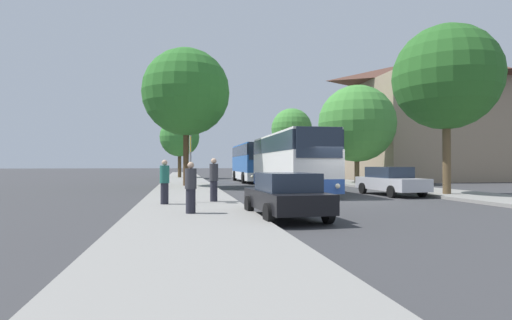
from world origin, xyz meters
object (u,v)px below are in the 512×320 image
(tree_left_far, at_px, (186,92))
(tree_right_mid, at_px, (292,129))
(bus_front, at_px, (289,162))
(bus_stop_sign, at_px, (190,161))
(bus_middle, at_px, (252,162))
(tree_right_far, at_px, (446,78))
(pedestrian_waiting_near, at_px, (191,188))
(pedestrian_waiting_far, at_px, (214,180))
(parked_car_right_near, at_px, (390,181))
(tree_right_near, at_px, (357,124))
(pedestrian_walking_back, at_px, (165,182))
(parked_car_left_curb, at_px, (286,195))
(tree_left_near, at_px, (180,137))

(tree_left_far, distance_m, tree_right_mid, 27.45)
(bus_front, bearing_deg, bus_stop_sign, -129.37)
(bus_middle, height_order, tree_right_far, tree_right_far)
(pedestrian_waiting_near, relative_size, tree_right_mid, 0.18)
(bus_middle, distance_m, pedestrian_waiting_far, 21.39)
(parked_car_right_near, height_order, tree_right_near, tree_right_near)
(bus_front, bearing_deg, tree_right_far, -32.97)
(parked_car_right_near, distance_m, pedestrian_walking_back, 12.41)
(bus_front, distance_m, bus_stop_sign, 9.33)
(tree_right_near, bearing_deg, bus_stop_sign, -132.87)
(parked_car_left_curb, bearing_deg, pedestrian_waiting_far, 108.70)
(bus_front, distance_m, bus_middle, 13.97)
(tree_right_mid, bearing_deg, bus_stop_sign, -111.63)
(tree_right_near, height_order, tree_right_far, tree_right_far)
(parked_car_right_near, bearing_deg, bus_stop_sign, 16.49)
(bus_middle, bearing_deg, pedestrian_waiting_far, -103.82)
(parked_car_left_curb, bearing_deg, parked_car_right_near, 42.10)
(tree_left_near, bearing_deg, parked_car_left_curb, -84.58)
(tree_left_far, height_order, tree_right_mid, tree_left_far)
(parked_car_left_curb, bearing_deg, tree_left_near, 92.36)
(pedestrian_waiting_far, bearing_deg, bus_front, -80.24)
(pedestrian_waiting_far, bearing_deg, tree_left_far, -38.83)
(bus_front, xyz_separation_m, parked_car_right_near, (4.69, -3.36, -1.05))
(bus_stop_sign, relative_size, tree_left_far, 0.27)
(tree_right_far, bearing_deg, tree_right_near, 85.67)
(bus_middle, xyz_separation_m, bus_stop_sign, (-6.24, -21.09, -0.07))
(bus_front, xyz_separation_m, tree_right_mid, (8.36, 29.13, 4.64))
(pedestrian_waiting_far, xyz_separation_m, pedestrian_walking_back, (-1.94, -0.77, -0.04))
(bus_middle, distance_m, parked_car_right_near, 17.93)
(parked_car_left_curb, relative_size, tree_right_mid, 0.44)
(bus_middle, relative_size, parked_car_right_near, 2.21)
(parked_car_right_near, height_order, tree_left_far, tree_left_far)
(parked_car_left_curb, bearing_deg, bus_stop_sign, 120.50)
(bus_stop_sign, bearing_deg, parked_car_left_curb, -56.44)
(parked_car_right_near, height_order, tree_right_mid, tree_right_mid)
(bus_front, relative_size, pedestrian_waiting_near, 7.06)
(tree_left_far, bearing_deg, pedestrian_waiting_far, -85.48)
(bus_stop_sign, height_order, tree_right_far, tree_right_far)
(pedestrian_waiting_near, distance_m, pedestrian_waiting_far, 3.98)
(pedestrian_waiting_near, bearing_deg, tree_left_near, 5.55)
(bus_front, bearing_deg, pedestrian_waiting_near, -119.07)
(bus_front, distance_m, parked_car_left_curb, 11.83)
(parked_car_right_near, xyz_separation_m, tree_left_far, (-10.74, 9.13, 6.04))
(bus_stop_sign, bearing_deg, tree_right_far, 10.28)
(parked_car_left_curb, bearing_deg, bus_middle, 79.17)
(pedestrian_waiting_near, relative_size, tree_left_near, 0.23)
(pedestrian_walking_back, bearing_deg, bus_front, 111.65)
(pedestrian_waiting_near, bearing_deg, parked_car_left_curb, -99.93)
(tree_left_near, bearing_deg, tree_right_near, -47.40)
(tree_left_near, height_order, tree_right_mid, tree_right_mid)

